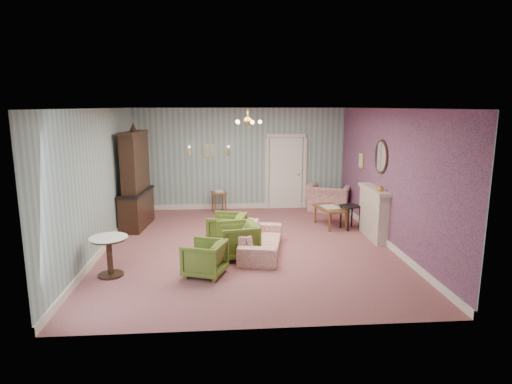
{
  "coord_description": "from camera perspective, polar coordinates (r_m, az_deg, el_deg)",
  "views": [
    {
      "loc": [
        -0.51,
        -8.81,
        2.94
      ],
      "look_at": [
        0.2,
        0.4,
        1.1
      ],
      "focal_mm": 30.26,
      "sensor_mm": 36.0,
      "label": 1
    }
  ],
  "objects": [
    {
      "name": "dresser",
      "position": [
        10.89,
        -15.7,
        1.92
      ],
      "size": [
        0.67,
        1.55,
        2.5
      ],
      "primitive_type": null,
      "rotation": [
        0.0,
        0.0,
        -0.1
      ],
      "color": "black",
      "rests_on": "floor"
    },
    {
      "name": "oval_mirror",
      "position": [
        9.9,
        16.18,
        4.5
      ],
      "size": [
        0.04,
        0.76,
        0.84
      ],
      "primitive_type": null,
      "color": "white",
      "rests_on": "wall_right"
    },
    {
      "name": "olive_chair_c",
      "position": [
        9.28,
        -3.86,
        -4.78
      ],
      "size": [
        0.86,
        0.89,
        0.76
      ],
      "primitive_type": "imported",
      "rotation": [
        0.0,
        0.0,
        -1.83
      ],
      "color": "#5A6F27",
      "rests_on": "floor"
    },
    {
      "name": "nesting_table",
      "position": [
        12.16,
        -4.94,
        -1.22
      ],
      "size": [
        0.48,
        0.56,
        0.64
      ],
      "primitive_type": null,
      "rotation": [
        0.0,
        0.0,
        0.23
      ],
      "color": "brown",
      "rests_on": "floor"
    },
    {
      "name": "wall_back",
      "position": [
        12.41,
        -2.03,
        4.36
      ],
      "size": [
        6.0,
        0.0,
        6.0
      ],
      "primitive_type": "plane",
      "rotation": [
        1.57,
        0.0,
        0.0
      ],
      "color": "gray",
      "rests_on": "ground"
    },
    {
      "name": "sofa_chintz",
      "position": [
        8.79,
        0.7,
        -5.75
      ],
      "size": [
        0.9,
        1.95,
        0.74
      ],
      "primitive_type": "imported",
      "rotation": [
        0.0,
        0.0,
        1.38
      ],
      "color": "#AC454D",
      "rests_on": "floor"
    },
    {
      "name": "gilt_mirror_back",
      "position": [
        12.34,
        -6.22,
        5.43
      ],
      "size": [
        0.28,
        0.06,
        0.36
      ],
      "primitive_type": null,
      "color": "gold",
      "rests_on": "wall_back"
    },
    {
      "name": "mantel_vase",
      "position": [
        9.58,
        16.14,
        0.55
      ],
      "size": [
        0.15,
        0.15,
        0.15
      ],
      "primitive_type": "imported",
      "color": "gold",
      "rests_on": "fireplace"
    },
    {
      "name": "ceiling",
      "position": [
        8.83,
        -1.12,
        11.0
      ],
      "size": [
        7.0,
        7.0,
        0.0
      ],
      "primitive_type": "plane",
      "rotation": [
        3.14,
        0.0,
        0.0
      ],
      "color": "white",
      "rests_on": "ground"
    },
    {
      "name": "framed_print",
      "position": [
        11.2,
        13.76,
        4.07
      ],
      "size": [
        0.04,
        0.34,
        0.42
      ],
      "primitive_type": null,
      "color": "gold",
      "rests_on": "wall_right"
    },
    {
      "name": "burgundy_cushion",
      "position": [
        12.23,
        9.57,
        -0.49
      ],
      "size": [
        0.41,
        0.28,
        0.39
      ],
      "primitive_type": "cube",
      "rotation": [
        0.17,
        0.0,
        -0.35
      ],
      "color": "maroon",
      "rests_on": "wingback_chair"
    },
    {
      "name": "olive_chair_a",
      "position": [
        7.72,
        -6.82,
        -8.49
      ],
      "size": [
        0.81,
        0.84,
        0.69
      ],
      "primitive_type": "imported",
      "rotation": [
        0.0,
        0.0,
        -1.91
      ],
      "color": "#5A6F27",
      "rests_on": "floor"
    },
    {
      "name": "side_table_black",
      "position": [
        10.7,
        12.34,
        -3.28
      ],
      "size": [
        0.5,
        0.5,
        0.6
      ],
      "primitive_type": null,
      "rotation": [
        0.0,
        0.0,
        0.31
      ],
      "color": "black",
      "rests_on": "floor"
    },
    {
      "name": "wall_right_floral",
      "position": [
        9.6,
        17.02,
        1.83
      ],
      "size": [
        0.0,
        7.0,
        7.0
      ],
      "primitive_type": "plane",
      "rotation": [
        1.57,
        0.0,
        -1.57
      ],
      "color": "#C3617F",
      "rests_on": "ground"
    },
    {
      "name": "floor",
      "position": [
        9.3,
        -1.05,
        -7.16
      ],
      "size": [
        7.0,
        7.0,
        0.0
      ],
      "primitive_type": "plane",
      "color": "#99595A",
      "rests_on": "ground"
    },
    {
      "name": "pedestal_table",
      "position": [
        8.05,
        -18.78,
        -8.06
      ],
      "size": [
        0.67,
        0.67,
        0.72
      ],
      "primitive_type": null,
      "rotation": [
        0.0,
        0.0,
        -0.02
      ],
      "color": "black",
      "rests_on": "floor"
    },
    {
      "name": "wingback_chair",
      "position": [
        12.38,
        9.64,
        -0.19
      ],
      "size": [
        1.39,
        1.18,
        1.03
      ],
      "primitive_type": "imported",
      "rotation": [
        0.0,
        0.0,
        2.71
      ],
      "color": "#AC454D",
      "rests_on": "floor"
    },
    {
      "name": "wall_left",
      "position": [
        9.28,
        -19.92,
        1.34
      ],
      "size": [
        0.0,
        7.0,
        7.0
      ],
      "primitive_type": "plane",
      "rotation": [
        1.57,
        0.0,
        1.57
      ],
      "color": "gray",
      "rests_on": "ground"
    },
    {
      "name": "fireplace",
      "position": [
        10.09,
        15.26,
        -2.67
      ],
      "size": [
        0.3,
        1.4,
        1.16
      ],
      "primitive_type": null,
      "color": "beige",
      "rests_on": "floor"
    },
    {
      "name": "wall_front",
      "position": [
        5.54,
        1.04,
        -4.35
      ],
      "size": [
        6.0,
        0.0,
        6.0
      ],
      "primitive_type": "plane",
      "rotation": [
        -1.57,
        0.0,
        0.0
      ],
      "color": "gray",
      "rests_on": "ground"
    },
    {
      "name": "coffee_table",
      "position": [
        10.87,
        9.79,
        -3.24
      ],
      "size": [
        0.74,
        1.07,
        0.5
      ],
      "primitive_type": null,
      "rotation": [
        0.0,
        0.0,
        0.21
      ],
      "color": "brown",
      "rests_on": "floor"
    },
    {
      "name": "chandelier",
      "position": [
        8.83,
        -1.11,
        9.25
      ],
      "size": [
        0.56,
        0.56,
        0.36
      ],
      "primitive_type": null,
      "color": "gold",
      "rests_on": "ceiling"
    },
    {
      "name": "wall_right",
      "position": [
        9.6,
        17.1,
        1.83
      ],
      "size": [
        0.0,
        7.0,
        7.0
      ],
      "primitive_type": "plane",
      "rotation": [
        1.57,
        0.0,
        -1.57
      ],
      "color": "gray",
      "rests_on": "ground"
    },
    {
      "name": "door",
      "position": [
        12.54,
        3.94,
        2.71
      ],
      "size": [
        1.12,
        0.12,
        2.16
      ],
      "primitive_type": null,
      "color": "white",
      "rests_on": "floor"
    },
    {
      "name": "olive_chair_b",
      "position": [
        8.54,
        -2.42,
        -6.17
      ],
      "size": [
        0.81,
        0.85,
        0.77
      ],
      "primitive_type": "imported",
      "rotation": [
        0.0,
        0.0,
        -1.4
      ],
      "color": "#5A6F27",
      "rests_on": "floor"
    },
    {
      "name": "sconce_right",
      "position": [
        12.32,
        -3.66,
        5.46
      ],
      "size": [
        0.16,
        0.12,
        0.3
      ],
      "primitive_type": null,
      "color": "gold",
      "rests_on": "wall_back"
    },
    {
      "name": "sconce_left",
      "position": [
        12.35,
        -8.79,
        5.37
      ],
      "size": [
        0.16,
        0.12,
        0.3
      ],
      "primitive_type": null,
      "color": "gold",
      "rests_on": "wall_back"
    }
  ]
}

